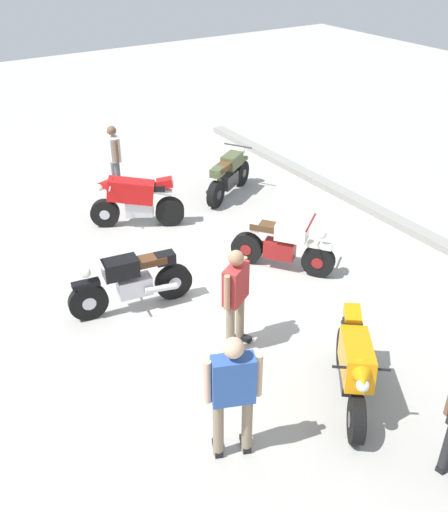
# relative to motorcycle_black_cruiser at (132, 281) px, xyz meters

# --- Properties ---
(ground_plane) EXTENTS (40.00, 40.00, 0.00)m
(ground_plane) POSITION_rel_motorcycle_black_cruiser_xyz_m (0.16, 1.35, -0.52)
(ground_plane) COLOR #ADAAA3
(curb_edge) EXTENTS (14.00, 0.30, 0.15)m
(curb_edge) POSITION_rel_motorcycle_black_cruiser_xyz_m (0.16, 5.95, -0.45)
(curb_edge) COLOR gray
(curb_edge) RESTS_ON ground
(motorcycle_black_cruiser) EXTENTS (0.75, 2.08, 1.09)m
(motorcycle_black_cruiser) POSITION_rel_motorcycle_black_cruiser_xyz_m (0.00, 0.00, 0.00)
(motorcycle_black_cruiser) COLOR black
(motorcycle_black_cruiser) RESTS_ON ground
(motorcycle_red_sportbike) EXTENTS (1.12, 1.80, 1.14)m
(motorcycle_red_sportbike) POSITION_rel_motorcycle_black_cruiser_xyz_m (-2.65, 1.32, 0.07)
(motorcycle_red_sportbike) COLOR black
(motorcycle_red_sportbike) RESTS_ON ground
(motorcycle_orange_sportbike) EXTENTS (1.66, 1.35, 1.14)m
(motorcycle_orange_sportbike) POSITION_rel_motorcycle_black_cruiser_xyz_m (3.51, 1.56, 0.07)
(motorcycle_orange_sportbike) COLOR black
(motorcycle_orange_sportbike) RESTS_ON ground
(motorcycle_cream_vintage) EXTENTS (1.66, 1.30, 1.07)m
(motorcycle_cream_vintage) POSITION_rel_motorcycle_black_cruiser_xyz_m (0.34, 2.83, -0.03)
(motorcycle_cream_vintage) COLOR black
(motorcycle_cream_vintage) RESTS_ON ground
(motorcycle_olive_vintage) EXTENTS (1.15, 1.75, 1.07)m
(motorcycle_olive_vintage) POSITION_rel_motorcycle_black_cruiser_xyz_m (-2.87, 3.75, -0.03)
(motorcycle_olive_vintage) COLOR black
(motorcycle_olive_vintage) RESTS_ON ground
(person_in_red_shirt) EXTENTS (0.49, 0.60, 1.67)m
(person_in_red_shirt) POSITION_rel_motorcycle_black_cruiser_xyz_m (1.72, 0.89, 0.43)
(person_in_red_shirt) COLOR gray
(person_in_red_shirt) RESTS_ON ground
(person_in_blue_shirt) EXTENTS (0.46, 0.66, 1.77)m
(person_in_blue_shirt) POSITION_rel_motorcycle_black_cruiser_xyz_m (3.40, -0.27, 0.51)
(person_in_blue_shirt) COLOR gray
(person_in_blue_shirt) RESTS_ON ground
(person_in_white_shirt) EXTENTS (0.63, 0.36, 1.58)m
(person_in_white_shirt) POSITION_rel_motorcycle_black_cruiser_xyz_m (-4.49, 1.66, 0.37)
(person_in_white_shirt) COLOR #59595B
(person_in_white_shirt) RESTS_ON ground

